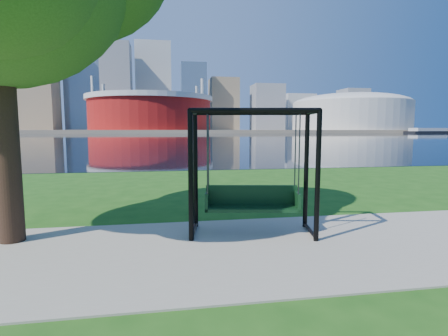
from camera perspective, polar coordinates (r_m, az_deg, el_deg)
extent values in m
plane|color=#1E5114|center=(7.01, 0.47, -11.90)|extent=(900.00, 900.00, 0.00)
cube|color=#9E937F|center=(6.54, 1.26, -13.12)|extent=(120.00, 4.00, 0.03)
cube|color=black|center=(108.59, -9.09, 5.06)|extent=(900.00, 180.00, 0.02)
cube|color=#937F60|center=(312.56, -9.51, 5.98)|extent=(900.00, 228.00, 2.00)
cylinder|color=maroon|center=(241.96, -11.90, 8.71)|extent=(80.00, 80.00, 22.00)
cylinder|color=silver|center=(242.57, -11.95, 10.95)|extent=(83.00, 83.00, 3.00)
cylinder|color=silver|center=(262.15, -4.45, 9.72)|extent=(2.00, 2.00, 32.00)
cylinder|color=silver|center=(264.35, -19.01, 9.38)|extent=(2.00, 2.00, 32.00)
cylinder|color=silver|center=(226.99, -20.57, 9.88)|extent=(2.00, 2.00, 32.00)
cylinder|color=silver|center=(224.42, -3.55, 10.31)|extent=(2.00, 2.00, 32.00)
cylinder|color=beige|center=(277.47, 19.92, 7.94)|extent=(84.00, 84.00, 20.00)
ellipsoid|color=beige|center=(277.94, 19.99, 9.79)|extent=(84.00, 84.00, 15.12)
cube|color=#998466|center=(325.06, -28.09, 13.31)|extent=(26.00, 26.00, 88.00)
cube|color=slate|center=(341.92, -21.85, 13.80)|extent=(30.00, 24.00, 95.00)
cube|color=gray|center=(316.01, -17.09, 12.52)|extent=(24.00, 24.00, 72.00)
cube|color=silver|center=(343.99, -11.37, 12.81)|extent=(32.00, 28.00, 80.00)
cube|color=slate|center=(318.94, -5.03, 11.44)|extent=(22.00, 22.00, 58.00)
cube|color=#998466|center=(337.13, -0.06, 10.34)|extent=(26.00, 26.00, 48.00)
cube|color=gray|center=(336.28, 7.06, 9.79)|extent=(28.00, 24.00, 42.00)
cube|color=silver|center=(372.78, 11.91, 8.89)|extent=(30.00, 26.00, 36.00)
cube|color=gray|center=(376.42, 20.24, 8.92)|extent=(24.00, 24.00, 40.00)
cube|color=#998466|center=(409.96, 24.06, 7.96)|extent=(26.00, 26.00, 32.00)
sphere|color=#998466|center=(334.79, -28.54, 21.38)|extent=(10.00, 10.00, 10.00)
cylinder|color=black|center=(6.74, -5.45, -1.53)|extent=(0.12, 0.12, 2.55)
cylinder|color=black|center=(6.92, 15.06, -1.52)|extent=(0.12, 0.12, 2.55)
cylinder|color=black|center=(7.73, -4.67, -0.53)|extent=(0.12, 0.12, 2.55)
cylinder|color=black|center=(7.88, 13.27, -0.54)|extent=(0.12, 0.12, 2.55)
cylinder|color=black|center=(6.67, 5.04, 9.36)|extent=(2.42, 0.54, 0.10)
cylinder|color=black|center=(7.66, 4.47, 8.97)|extent=(2.42, 0.54, 0.10)
cylinder|color=black|center=(7.19, -5.13, 9.14)|extent=(0.28, 1.00, 0.10)
cylinder|color=black|center=(7.48, -4.95, -10.05)|extent=(0.26, 1.00, 0.08)
cylinder|color=black|center=(7.35, 14.38, 8.90)|extent=(0.28, 1.00, 0.10)
cylinder|color=black|center=(7.64, 13.87, -9.86)|extent=(0.26, 1.00, 0.08)
cube|color=black|center=(7.34, 4.60, -6.60)|extent=(2.00, 0.84, 0.07)
cube|color=black|center=(7.50, 4.50, -4.41)|extent=(1.92, 0.40, 0.42)
cube|color=black|center=(7.31, -2.77, -5.40)|extent=(0.14, 0.50, 0.38)
cube|color=black|center=(7.43, 11.86, -5.33)|extent=(0.14, 0.50, 0.38)
cylinder|color=#343439|center=(6.97, -2.74, 2.18)|extent=(0.03, 0.03, 1.61)
cylinder|color=#343439|center=(7.10, 12.18, 2.12)|extent=(0.03, 0.03, 1.61)
cylinder|color=#343439|center=(7.37, -2.55, 2.41)|extent=(0.03, 0.03, 1.61)
cylinder|color=#343439|center=(7.50, 11.56, 2.35)|extent=(0.03, 0.03, 1.61)
cylinder|color=black|center=(7.80, -32.19, 6.29)|extent=(0.46, 0.46, 4.64)
cube|color=black|center=(251.42, 30.34, 5.08)|extent=(32.94, 14.96, 1.27)
cube|color=silver|center=(251.41, 30.36, 5.44)|extent=(26.37, 12.07, 1.91)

